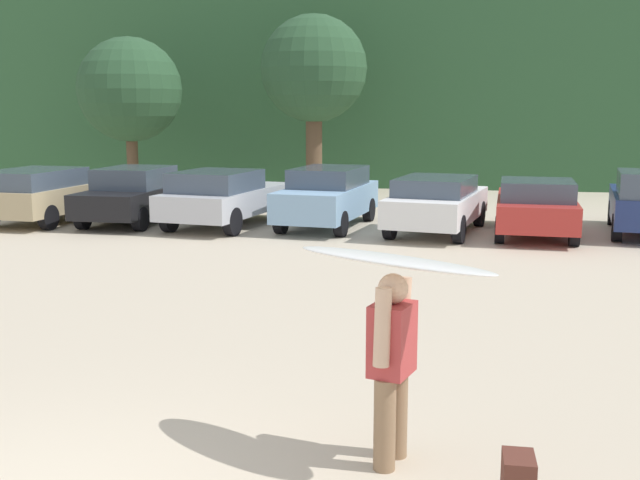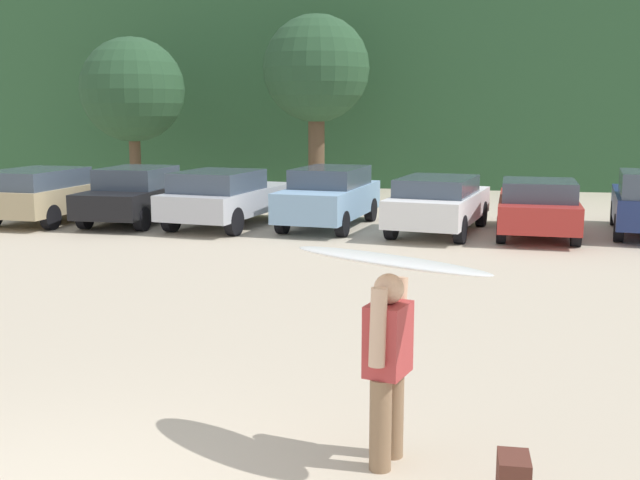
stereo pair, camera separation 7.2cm
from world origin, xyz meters
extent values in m
cube|color=#2D5633|center=(0.00, 30.54, 3.72)|extent=(108.00, 12.00, 7.44)
cylinder|color=brown|center=(-8.00, 20.62, 1.08)|extent=(0.40, 0.40, 2.15)
sphere|color=#284C2D|center=(-8.00, 20.62, 3.68)|extent=(3.58, 3.58, 3.58)
cylinder|color=brown|center=(-1.65, 21.17, 1.42)|extent=(0.56, 0.56, 2.83)
sphere|color=#284C2D|center=(-1.65, 21.17, 4.36)|extent=(3.59, 3.59, 3.59)
cube|color=tan|center=(-7.74, 14.55, 0.66)|extent=(2.35, 4.65, 0.67)
cube|color=#3F4C5B|center=(-7.82, 13.74, 1.23)|extent=(2.02, 2.77, 0.47)
cylinder|color=black|center=(-8.47, 16.11, 0.32)|extent=(0.28, 0.66, 0.64)
cylinder|color=black|center=(-6.74, 15.94, 0.32)|extent=(0.28, 0.66, 0.64)
cylinder|color=black|center=(-7.02, 12.99, 0.32)|extent=(0.28, 0.66, 0.64)
cube|color=black|center=(-5.37, 14.56, 0.62)|extent=(1.88, 4.18, 0.64)
cube|color=#3F4C5B|center=(-5.37, 14.64, 1.21)|extent=(1.67, 2.15, 0.54)
cylinder|color=black|center=(-6.11, 15.94, 0.30)|extent=(0.24, 0.62, 0.61)
cylinder|color=black|center=(-4.54, 15.89, 0.30)|extent=(0.24, 0.62, 0.61)
cylinder|color=black|center=(-6.20, 13.22, 0.30)|extent=(0.24, 0.62, 0.61)
cylinder|color=black|center=(-4.64, 13.17, 0.30)|extent=(0.24, 0.62, 0.61)
cube|color=silver|center=(-2.77, 14.45, 0.66)|extent=(2.65, 4.62, 0.63)
cube|color=#3F4C5B|center=(-2.87, 13.88, 1.23)|extent=(2.12, 2.45, 0.50)
cylinder|color=black|center=(-3.38, 16.01, 0.35)|extent=(0.34, 0.72, 0.69)
cylinder|color=black|center=(-1.67, 15.72, 0.35)|extent=(0.34, 0.72, 0.69)
cylinder|color=black|center=(-3.87, 13.18, 0.35)|extent=(0.34, 0.72, 0.69)
cylinder|color=black|center=(-2.16, 12.89, 0.35)|extent=(0.34, 0.72, 0.69)
cube|color=#84ADD1|center=(-0.13, 14.65, 0.68)|extent=(2.26, 4.35, 0.74)
cube|color=#3F4C5B|center=(-0.11, 14.80, 1.29)|extent=(1.88, 2.56, 0.48)
cylinder|color=black|center=(-0.70, 16.11, 0.31)|extent=(0.31, 0.65, 0.63)
cylinder|color=black|center=(0.81, 15.90, 0.31)|extent=(0.31, 0.65, 0.63)
cylinder|color=black|center=(-1.08, 13.40, 0.31)|extent=(0.31, 0.65, 0.63)
cylinder|color=black|center=(0.43, 13.18, 0.31)|extent=(0.31, 0.65, 0.63)
cube|color=white|center=(2.69, 14.26, 0.65)|extent=(2.59, 4.53, 0.65)
cube|color=#3F4C5B|center=(2.63, 13.99, 1.19)|extent=(2.08, 2.62, 0.42)
cylinder|color=black|center=(2.17, 15.79, 0.33)|extent=(0.34, 0.69, 0.66)
cylinder|color=black|center=(3.76, 15.48, 0.33)|extent=(0.34, 0.69, 0.66)
cylinder|color=black|center=(1.62, 13.04, 0.33)|extent=(0.34, 0.69, 0.66)
cylinder|color=black|center=(3.21, 12.72, 0.33)|extent=(0.34, 0.69, 0.66)
cube|color=#B72D28|center=(5.04, 14.28, 0.62)|extent=(2.10, 4.40, 0.61)
cube|color=#3F4C5B|center=(5.00, 13.76, 1.15)|extent=(1.79, 2.08, 0.45)
cylinder|color=black|center=(4.33, 15.74, 0.31)|extent=(0.26, 0.63, 0.62)
cylinder|color=black|center=(5.95, 15.63, 0.31)|extent=(0.26, 0.63, 0.62)
cylinder|color=black|center=(4.13, 12.93, 0.31)|extent=(0.26, 0.63, 0.62)
cylinder|color=black|center=(5.75, 12.81, 0.31)|extent=(0.26, 0.63, 0.62)
cylinder|color=black|center=(7.23, 16.27, 0.32)|extent=(0.32, 0.67, 0.65)
cylinder|color=black|center=(6.81, 13.61, 0.32)|extent=(0.32, 0.67, 0.65)
cylinder|color=#8C6B4C|center=(2.50, 1.36, 0.40)|extent=(0.19, 0.19, 0.81)
cylinder|color=#8C6B4C|center=(2.59, 1.63, 0.40)|extent=(0.19, 0.19, 0.81)
cube|color=#B23838|center=(2.55, 1.50, 1.12)|extent=(0.42, 0.48, 0.62)
sphere|color=#D8AD8C|center=(2.55, 1.50, 1.55)|extent=(0.26, 0.26, 0.26)
cylinder|color=#D8AD8C|center=(2.48, 1.28, 1.28)|extent=(0.18, 0.21, 0.66)
cylinder|color=#D8AD8C|center=(2.61, 1.71, 1.28)|extent=(0.20, 0.25, 0.66)
ellipsoid|color=white|center=(2.54, 1.48, 1.80)|extent=(1.93, 1.43, 0.11)
camera|label=1|loc=(3.00, -4.77, 3.04)|focal=43.06mm
camera|label=2|loc=(3.07, -4.76, 3.04)|focal=43.06mm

